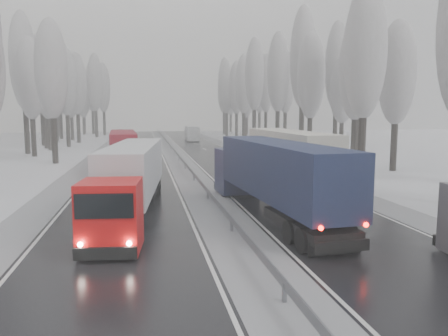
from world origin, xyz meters
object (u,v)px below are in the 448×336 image
object	(u,v)px
truck_red_red	(123,149)
truck_red_white	(132,175)
box_truck_distant	(192,134)
truck_blue_box	(271,173)
truck_cream_box	(284,153)

from	to	relation	value
truck_red_red	truck_red_white	bearing A→B (deg)	-89.23
box_truck_distant	truck_red_white	xyz separation A→B (m)	(-10.23, -63.93, 0.73)
truck_red_white	truck_blue_box	bearing A→B (deg)	-5.78
truck_blue_box	truck_red_white	distance (m)	7.67
truck_blue_box	box_truck_distant	xyz separation A→B (m)	(2.72, 65.47, -0.89)
truck_cream_box	truck_blue_box	bearing A→B (deg)	-113.01
truck_blue_box	box_truck_distant	size ratio (longest dim) A/B	2.01
truck_cream_box	box_truck_distant	bearing A→B (deg)	90.34
truck_red_white	truck_red_red	size ratio (longest dim) A/B	1.01
truck_red_white	box_truck_distant	bearing A→B (deg)	86.71
truck_blue_box	truck_cream_box	xyz separation A→B (m)	(3.96, 9.75, 0.10)
truck_blue_box	truck_red_red	xyz separation A→B (m)	(-8.81, 20.34, -0.18)
truck_cream_box	truck_red_red	size ratio (longest dim) A/B	1.12
box_truck_distant	truck_red_red	world-z (taller)	truck_red_red
truck_blue_box	truck_cream_box	world-z (taller)	truck_cream_box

